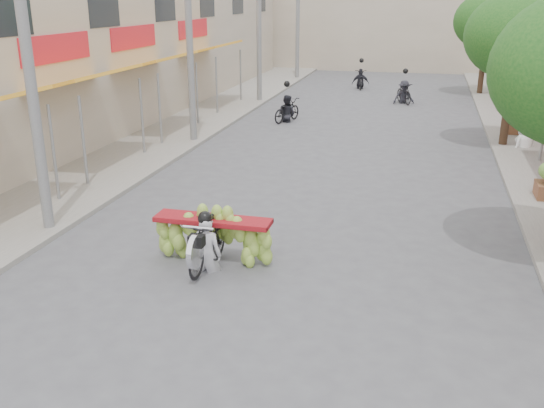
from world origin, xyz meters
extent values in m
plane|color=#525257|center=(0.00, 0.00, 0.00)|extent=(120.00, 120.00, 0.00)
cube|color=gray|center=(-7.00, 15.00, 0.06)|extent=(4.00, 60.00, 0.12)
cube|color=#B6A690|center=(-12.00, 14.00, 3.00)|extent=(8.00, 40.00, 6.00)
cylinder|color=slate|center=(-6.30, 4.80, 1.27)|extent=(0.08, 0.08, 2.55)
cube|color=#F6A729|center=(-7.12, 8.00, 2.75)|extent=(1.77, 4.00, 0.53)
cylinder|color=slate|center=(-6.30, 6.20, 1.27)|extent=(0.08, 0.08, 2.55)
cylinder|color=slate|center=(-6.30, 9.80, 1.27)|extent=(0.08, 0.08, 2.55)
cube|color=red|center=(-8.00, 8.00, 3.60)|extent=(0.10, 3.50, 0.80)
cube|color=#F6A729|center=(-7.12, 13.00, 2.75)|extent=(1.77, 4.00, 0.53)
cylinder|color=slate|center=(-6.30, 11.20, 1.27)|extent=(0.08, 0.08, 2.55)
cylinder|color=slate|center=(-6.30, 14.80, 1.27)|extent=(0.08, 0.08, 2.55)
cube|color=red|center=(-8.00, 13.00, 3.60)|extent=(0.10, 3.50, 0.80)
cube|color=#F6A729|center=(-7.12, 19.00, 2.75)|extent=(1.77, 4.00, 0.53)
cylinder|color=slate|center=(-6.30, 17.20, 1.27)|extent=(0.08, 0.08, 2.55)
cylinder|color=slate|center=(-6.30, 20.80, 1.27)|extent=(0.08, 0.08, 2.55)
cube|color=red|center=(-8.00, 19.00, 3.60)|extent=(0.10, 3.50, 0.80)
cube|color=#1E2328|center=(-8.02, 6.00, 4.60)|extent=(0.08, 2.00, 1.10)
cube|color=#1E2328|center=(-8.02, 11.00, 4.60)|extent=(0.08, 2.00, 1.10)
cube|color=#1E2328|center=(-8.02, 16.00, 4.60)|extent=(0.08, 2.00, 1.10)
cube|color=#1E2328|center=(-8.02, 21.00, 4.60)|extent=(0.08, 2.00, 1.10)
cube|color=#1E2328|center=(-8.02, 26.00, 4.60)|extent=(0.08, 2.00, 1.10)
cube|color=#1E2328|center=(-8.02, 31.00, 4.60)|extent=(0.08, 2.00, 1.10)
cylinder|color=slate|center=(6.30, 14.10, 1.27)|extent=(0.08, 0.08, 2.55)
cylinder|color=slate|center=(6.30, 17.90, 1.27)|extent=(0.08, 0.08, 2.55)
cube|color=red|center=(7.12, 22.00, 2.75)|extent=(1.77, 4.20, 0.53)
cylinder|color=slate|center=(6.30, 20.10, 1.27)|extent=(0.08, 0.08, 2.55)
cylinder|color=slate|center=(6.30, 23.90, 1.27)|extent=(0.08, 0.08, 2.55)
cube|color=#B6A690|center=(0.00, 38.00, 3.50)|extent=(20.00, 6.00, 7.00)
cylinder|color=slate|center=(-5.40, 3.00, 4.00)|extent=(0.24, 0.24, 8.00)
cylinder|color=slate|center=(-5.40, 12.00, 4.00)|extent=(0.24, 0.24, 8.00)
cylinder|color=slate|center=(-5.40, 21.00, 4.00)|extent=(0.24, 0.24, 8.00)
cylinder|color=slate|center=(-5.40, 30.00, 4.00)|extent=(0.24, 0.24, 8.00)
cylinder|color=#3A2719|center=(5.40, 14.00, 1.60)|extent=(0.28, 0.28, 3.20)
ellipsoid|color=#235519|center=(5.40, 14.00, 3.80)|extent=(3.40, 3.40, 2.90)
cylinder|color=#3A2719|center=(5.40, 26.00, 1.60)|extent=(0.28, 0.28, 3.20)
ellipsoid|color=#235519|center=(5.40, 26.00, 3.80)|extent=(3.40, 3.40, 2.90)
cube|color=brown|center=(6.20, 16.00, 0.37)|extent=(1.20, 0.80, 0.50)
ellipsoid|color=#6DA13C|center=(6.20, 16.00, 0.95)|extent=(1.20, 0.88, 0.66)
imported|color=black|center=(-1.24, 2.04, 0.52)|extent=(0.61, 1.80, 1.04)
cylinder|color=silver|center=(-1.24, 1.39, 0.62)|extent=(0.10, 0.66, 0.66)
cube|color=black|center=(-1.24, 1.49, 0.80)|extent=(0.28, 0.22, 0.22)
cylinder|color=silver|center=(-1.24, 1.59, 1.02)|extent=(0.60, 0.05, 0.05)
cube|color=maroon|center=(-1.24, 2.39, 0.88)|extent=(2.34, 0.55, 0.10)
imported|color=silver|center=(-1.24, 1.99, 1.10)|extent=(0.58, 0.43, 1.61)
sphere|color=black|center=(-1.24, 1.96, 1.88)|extent=(0.28, 0.28, 0.28)
imported|color=white|center=(6.07, 13.75, 1.05)|extent=(1.05, 1.00, 1.85)
imported|color=black|center=(-2.99, 16.56, 0.48)|extent=(1.17, 1.83, 0.96)
imported|color=#222329|center=(-2.99, 16.56, 1.12)|extent=(0.91, 0.72, 1.65)
sphere|color=black|center=(-2.99, 16.56, 1.58)|extent=(0.26, 0.26, 0.26)
imported|color=black|center=(1.59, 22.33, 0.53)|extent=(1.20, 1.85, 1.06)
imported|color=#222329|center=(1.59, 22.33, 1.12)|extent=(1.19, 0.94, 1.65)
sphere|color=black|center=(1.59, 22.33, 1.58)|extent=(0.26, 0.26, 0.26)
imported|color=black|center=(-1.02, 26.78, 0.49)|extent=(0.87, 1.81, 0.98)
imported|color=#222329|center=(-1.02, 26.78, 1.12)|extent=(1.03, 0.67, 1.65)
sphere|color=black|center=(-1.02, 26.78, 1.58)|extent=(0.26, 0.26, 0.26)
camera|label=1|loc=(2.65, -8.16, 5.10)|focal=40.00mm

